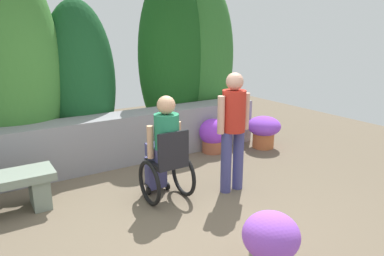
{
  "coord_description": "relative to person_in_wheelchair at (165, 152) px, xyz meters",
  "views": [
    {
      "loc": [
        -1.81,
        -3.14,
        2.07
      ],
      "look_at": [
        0.55,
        0.58,
        0.85
      ],
      "focal_mm": 33.3,
      "sensor_mm": 36.0,
      "label": 1
    }
  ],
  "objects": [
    {
      "name": "flower_pot_purple_near",
      "position": [
        0.08,
        -1.75,
        -0.31
      ],
      "size": [
        0.5,
        0.5,
        0.57
      ],
      "color": "gray",
      "rests_on": "ground"
    },
    {
      "name": "stone_retaining_wall",
      "position": [
        -0.12,
        1.52,
        -0.23
      ],
      "size": [
        5.3,
        0.5,
        0.79
      ],
      "primitive_type": "cube",
      "color": "gray",
      "rests_on": "ground"
    },
    {
      "name": "hedge_backdrop",
      "position": [
        -0.25,
        2.14,
        0.88
      ],
      "size": [
        6.21,
        1.18,
        3.14
      ],
      "color": "#144920",
      "rests_on": "ground"
    },
    {
      "name": "flower_pot_small_foreground",
      "position": [
        2.46,
        0.85,
        -0.28
      ],
      "size": [
        0.6,
        0.6,
        0.58
      ],
      "color": "#B96035",
      "rests_on": "ground"
    },
    {
      "name": "flower_pot_terracotta_by_wall",
      "position": [
        1.54,
        1.13,
        -0.32
      ],
      "size": [
        0.47,
        0.47,
        0.6
      ],
      "color": "#9E5337",
      "rests_on": "ground"
    },
    {
      "name": "person_in_wheelchair",
      "position": [
        0.0,
        0.0,
        0.0
      ],
      "size": [
        0.53,
        0.66,
        1.33
      ],
      "rotation": [
        0.0,
        0.0,
        -0.1
      ],
      "color": "black",
      "rests_on": "ground"
    },
    {
      "name": "person_standing_companion",
      "position": [
        0.86,
        -0.25,
        0.28
      ],
      "size": [
        0.49,
        0.3,
        1.56
      ],
      "rotation": [
        0.0,
        0.0,
        -0.21
      ],
      "color": "#40407B",
      "rests_on": "ground"
    },
    {
      "name": "ground_plane",
      "position": [
        -0.12,
        -0.52,
        -0.62
      ],
      "size": [
        11.75,
        11.75,
        0.0
      ],
      "primitive_type": "plane",
      "color": "brown"
    }
  ]
}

